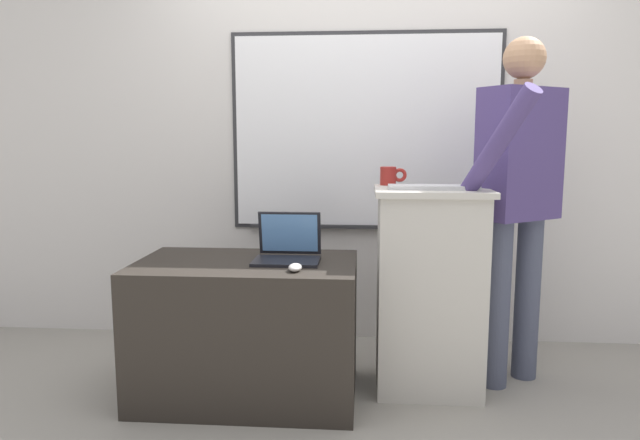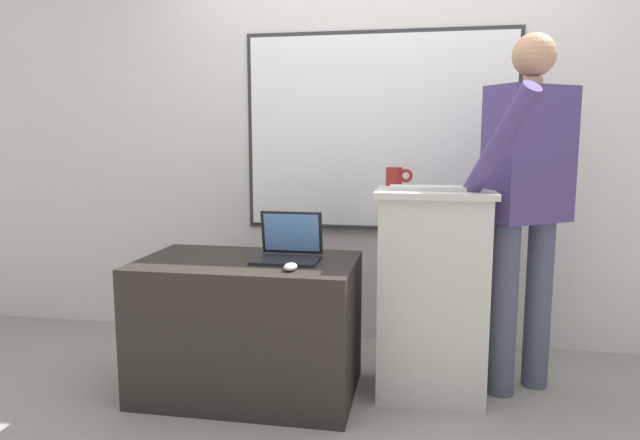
% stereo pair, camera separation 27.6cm
% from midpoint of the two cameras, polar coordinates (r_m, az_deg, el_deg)
% --- Properties ---
extents(ground_plane, '(30.00, 30.00, 0.00)m').
position_cam_midpoint_polar(ground_plane, '(2.72, 6.98, -19.87)').
color(ground_plane, gray).
extents(back_wall, '(6.40, 0.17, 2.69)m').
position_cam_midpoint_polar(back_wall, '(3.61, 8.48, 9.17)').
color(back_wall, silver).
rests_on(back_wall, ground_plane).
extents(lectern_podium, '(0.56, 0.49, 1.03)m').
position_cam_midpoint_polar(lectern_podium, '(2.94, 13.82, -7.01)').
color(lectern_podium, '#BCB7AD').
rests_on(lectern_podium, ground_plane).
extents(side_desk, '(1.07, 0.65, 0.68)m').
position_cam_midpoint_polar(side_desk, '(2.91, -4.46, -10.59)').
color(side_desk, '#28231E').
rests_on(side_desk, ground_plane).
extents(person_presenter, '(0.58, 0.74, 1.77)m').
position_cam_midpoint_polar(person_presenter, '(3.00, 22.55, 2.78)').
color(person_presenter, '#474C60').
rests_on(person_presenter, ground_plane).
extents(laptop, '(0.32, 0.27, 0.23)m').
position_cam_midpoint_polar(laptop, '(2.81, -0.35, -2.72)').
color(laptop, black).
rests_on(laptop, side_desk).
extents(wireless_keyboard, '(0.43, 0.15, 0.02)m').
position_cam_midpoint_polar(wireless_keyboard, '(2.79, 14.27, 3.09)').
color(wireless_keyboard, silver).
rests_on(wireless_keyboard, lectern_podium).
extents(computer_mouse_by_laptop, '(0.06, 0.10, 0.03)m').
position_cam_midpoint_polar(computer_mouse_by_laptop, '(2.58, 0.08, -4.73)').
color(computer_mouse_by_laptop, silver).
rests_on(computer_mouse_by_laptop, side_desk).
extents(coffee_mug, '(0.14, 0.08, 0.10)m').
position_cam_midpoint_polar(coffee_mug, '(3.02, 10.17, 4.31)').
color(coffee_mug, maroon).
rests_on(coffee_mug, lectern_podium).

